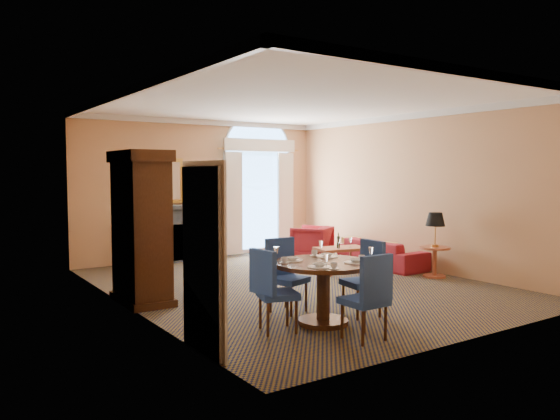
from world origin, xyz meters
TOP-DOWN VIEW (x-y plane):
  - ground at (0.00, 0.00)m, footprint 7.50×7.50m
  - room_envelope at (-0.03, 0.67)m, footprint 6.04×7.52m
  - armoire at (-2.72, 0.24)m, footprint 0.67×1.18m
  - dining_table at (-1.16, -2.26)m, footprint 1.31×1.31m
  - dining_chair_north at (-1.19, -1.38)m, footprint 0.59×0.59m
  - dining_chair_south at (-1.17, -3.15)m, footprint 0.47×0.48m
  - dining_chair_east at (-0.36, -2.22)m, footprint 0.53×0.53m
  - dining_chair_west at (-1.93, -2.18)m, footprint 0.58×0.58m
  - sofa at (2.55, 0.46)m, footprint 0.81×2.00m
  - armchair at (2.04, 2.22)m, footprint 1.12×1.13m
  - coffee_table at (1.41, 0.43)m, footprint 1.09×0.73m
  - side_table at (2.60, -0.90)m, footprint 0.58×0.58m

SIDE VIEW (x-z plane):
  - ground at x=0.00m, z-range 0.00..0.00m
  - sofa at x=2.55m, z-range 0.00..0.58m
  - armchair at x=2.04m, z-range 0.00..0.75m
  - coffee_table at x=1.41m, z-range 0.06..0.87m
  - dining_chair_north at x=-1.19m, z-range 0.07..1.12m
  - dining_chair_south at x=-1.17m, z-range 0.07..1.12m
  - dining_chair_east at x=-0.36m, z-range 0.07..1.12m
  - dining_chair_west at x=-1.93m, z-range 0.07..1.12m
  - dining_table at x=-1.16m, z-range 0.10..1.12m
  - side_table at x=2.60m, z-range 0.17..1.38m
  - armoire at x=-2.72m, z-range -0.04..2.28m
  - room_envelope at x=-0.03m, z-range 0.78..4.23m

